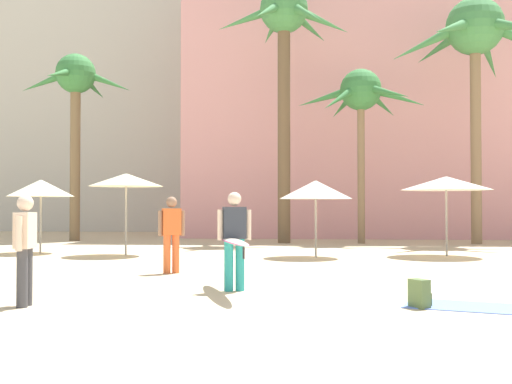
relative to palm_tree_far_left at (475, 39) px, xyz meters
name	(u,v)px	position (x,y,z in m)	size (l,w,h in m)	color
ground	(223,346)	(-7.47, -18.98, -8.16)	(120.00, 120.00, 0.00)	beige
hotel_pink	(441,99)	(0.38, 8.45, -0.98)	(25.92, 10.37, 14.36)	pink
palm_tree_far_left	(475,39)	(0.00, 0.00, 0.00)	(6.70, 6.17, 9.82)	#896B4C
palm_tree_left	(361,98)	(-4.50, 0.02, -2.29)	(5.17, 4.50, 7.04)	#896B4C
palm_tree_center	(76,90)	(-16.73, 0.93, -1.59)	(4.90, 4.93, 8.14)	brown
palm_tree_right	(285,34)	(-7.59, 0.04, 0.38)	(5.59, 5.33, 10.57)	brown
cafe_umbrella_1	(41,188)	(-15.15, -6.15, -6.09)	(2.10, 2.10, 2.35)	gray
cafe_umbrella_2	(446,183)	(-2.50, -6.38, -5.98)	(2.68, 2.68, 2.39)	gray
cafe_umbrella_3	(126,180)	(-12.16, -6.82, -5.87)	(2.26, 2.26, 2.50)	gray
cafe_umbrella_4	(316,190)	(-6.39, -7.09, -6.19)	(2.14, 2.14, 2.25)	gray
beach_towel	(471,307)	(-4.18, -16.08, -8.16)	(1.87, 1.04, 0.01)	#6684E0
backpack	(420,294)	(-4.95, -16.23, -7.96)	(0.34, 0.35, 0.42)	#536A3D
person_far_left	(234,238)	(-7.88, -14.75, -7.23)	(1.07, 2.75, 1.74)	teal
person_far_right	(171,231)	(-9.63, -11.82, -7.23)	(0.59, 0.37, 1.70)	orange
person_near_right	(25,245)	(-10.78, -16.60, -7.26)	(0.26, 0.61, 1.66)	#3D3D42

